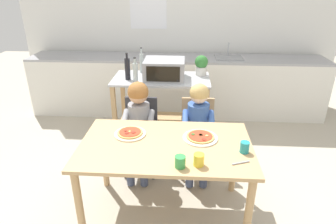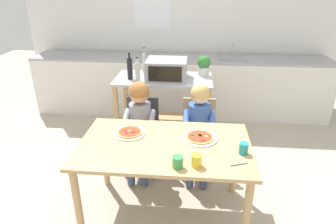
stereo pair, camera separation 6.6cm
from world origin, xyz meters
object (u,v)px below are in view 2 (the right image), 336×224
(bottle_clear_vinegar, at_px, (138,71))
(pizza_plate_cream, at_px, (130,133))
(dining_table, at_px, (165,154))
(child_in_grey_shirt, at_px, (139,117))
(pizza_plate_white, at_px, (200,138))
(drinking_cup_yellow, at_px, (197,160))
(kitchen_island_cart, at_px, (164,100))
(drinking_cup_teal, at_px, (244,148))
(dining_chair_right, at_px, (198,131))
(dining_chair_left, at_px, (142,130))
(serving_spoon, at_px, (239,164))
(drinking_cup_green, at_px, (178,162))
(potted_herb_plant, at_px, (204,65))
(toaster_oven, at_px, (167,69))
(child_in_blue_striped_shirt, at_px, (199,121))
(bottle_slim_sauce, at_px, (144,62))
(bottle_brown_beer, at_px, (130,68))

(bottle_clear_vinegar, height_order, pizza_plate_cream, bottle_clear_vinegar)
(dining_table, height_order, child_in_grey_shirt, child_in_grey_shirt)
(pizza_plate_white, relative_size, drinking_cup_yellow, 3.24)
(kitchen_island_cart, height_order, drinking_cup_teal, kitchen_island_cart)
(bottle_clear_vinegar, relative_size, drinking_cup_teal, 3.13)
(drinking_cup_teal, bearing_deg, dining_chair_right, 112.69)
(dining_chair_left, distance_m, dining_chair_right, 0.60)
(dining_chair_left, relative_size, serving_spoon, 5.79)
(dining_table, bearing_deg, drinking_cup_green, -68.04)
(kitchen_island_cart, height_order, potted_herb_plant, potted_herb_plant)
(child_in_grey_shirt, distance_m, serving_spoon, 1.21)
(toaster_oven, xyz_separation_m, child_in_blue_striped_shirt, (0.39, -0.66, -0.34))
(pizza_plate_white, height_order, drinking_cup_green, drinking_cup_green)
(drinking_cup_green, distance_m, drinking_cup_teal, 0.54)
(child_in_blue_striped_shirt, relative_size, drinking_cup_teal, 11.28)
(dining_chair_right, xyz_separation_m, drinking_cup_yellow, (-0.03, -0.99, 0.30))
(bottle_slim_sauce, relative_size, bottle_brown_beer, 1.01)
(dining_chair_left, height_order, drinking_cup_green, same)
(toaster_oven, distance_m, bottle_brown_beer, 0.43)
(pizza_plate_cream, bearing_deg, toaster_oven, 79.02)
(dining_chair_left, distance_m, drinking_cup_green, 1.14)
(dining_chair_left, height_order, child_in_grey_shirt, child_in_grey_shirt)
(pizza_plate_cream, xyz_separation_m, drinking_cup_yellow, (0.58, -0.42, 0.03))
(kitchen_island_cart, bearing_deg, serving_spoon, -64.80)
(bottle_brown_beer, relative_size, dining_chair_right, 0.38)
(potted_herb_plant, height_order, pizza_plate_white, potted_herb_plant)
(child_in_blue_striped_shirt, distance_m, pizza_plate_cream, 0.76)
(drinking_cup_yellow, bearing_deg, child_in_blue_striped_shirt, 88.29)
(bottle_brown_beer, height_order, child_in_grey_shirt, bottle_brown_beer)
(drinking_cup_teal, bearing_deg, child_in_blue_striped_shirt, 116.24)
(bottle_clear_vinegar, bearing_deg, dining_chair_right, -30.00)
(child_in_blue_striped_shirt, height_order, drinking_cup_teal, child_in_blue_striped_shirt)
(potted_herb_plant, distance_m, drinking_cup_yellow, 1.71)
(kitchen_island_cart, xyz_separation_m, dining_chair_right, (0.43, -0.56, -0.11))
(dining_chair_left, relative_size, child_in_grey_shirt, 0.79)
(dining_table, xyz_separation_m, child_in_blue_striped_shirt, (0.29, 0.59, 0.02))
(child_in_grey_shirt, xyz_separation_m, drinking_cup_teal, (0.94, -0.66, 0.09))
(dining_table, relative_size, drinking_cup_yellow, 15.41)
(bottle_clear_vinegar, bearing_deg, dining_chair_left, -76.08)
(bottle_brown_beer, height_order, drinking_cup_yellow, bottle_brown_beer)
(toaster_oven, relative_size, child_in_blue_striped_shirt, 0.46)
(pizza_plate_cream, relative_size, serving_spoon, 1.96)
(pizza_plate_cream, bearing_deg, dining_table, -23.55)
(toaster_oven, distance_m, child_in_grey_shirt, 0.77)
(kitchen_island_cart, distance_m, drinking_cup_teal, 1.56)
(bottle_clear_vinegar, xyz_separation_m, serving_spoon, (0.99, -1.36, -0.26))
(kitchen_island_cart, distance_m, bottle_brown_beer, 0.57)
(potted_herb_plant, relative_size, child_in_grey_shirt, 0.24)
(toaster_oven, xyz_separation_m, bottle_brown_beer, (-0.42, -0.06, 0.02))
(dining_table, bearing_deg, toaster_oven, 94.75)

